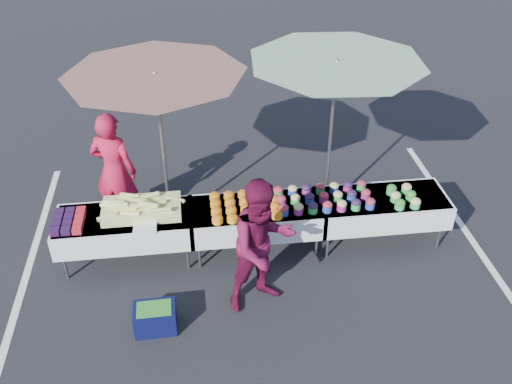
{
  "coord_description": "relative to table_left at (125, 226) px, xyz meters",
  "views": [
    {
      "loc": [
        -0.79,
        -6.29,
        5.38
      ],
      "look_at": [
        0.0,
        0.0,
        1.0
      ],
      "focal_mm": 40.0,
      "sensor_mm": 36.0,
      "label": 1
    }
  ],
  "objects": [
    {
      "name": "ground",
      "position": [
        1.8,
        0.0,
        -0.58
      ],
      "size": [
        80.0,
        80.0,
        0.0
      ],
      "primitive_type": "plane",
      "color": "black"
    },
    {
      "name": "stripe_left",
      "position": [
        -1.4,
        0.0,
        -0.58
      ],
      "size": [
        0.1,
        5.0,
        0.0
      ],
      "primitive_type": "cube",
      "color": "silver",
      "rests_on": "ground"
    },
    {
      "name": "stripe_right",
      "position": [
        5.0,
        0.0,
        -0.58
      ],
      "size": [
        0.1,
        5.0,
        0.0
      ],
      "primitive_type": "cube",
      "color": "silver",
      "rests_on": "ground"
    },
    {
      "name": "table_left",
      "position": [
        0.0,
        0.0,
        0.0
      ],
      "size": [
        1.86,
        0.81,
        0.75
      ],
      "color": "white",
      "rests_on": "ground"
    },
    {
      "name": "table_center",
      "position": [
        1.8,
        0.0,
        0.0
      ],
      "size": [
        1.86,
        0.81,
        0.75
      ],
      "color": "white",
      "rests_on": "ground"
    },
    {
      "name": "table_right",
      "position": [
        3.6,
        0.0,
        0.0
      ],
      "size": [
        1.86,
        0.81,
        0.75
      ],
      "color": "white",
      "rests_on": "ground"
    },
    {
      "name": "berry_punnets",
      "position": [
        -0.71,
        -0.06,
        0.21
      ],
      "size": [
        0.4,
        0.54,
        0.08
      ],
      "color": "black",
      "rests_on": "table_left"
    },
    {
      "name": "corn_pile",
      "position": [
        0.24,
        0.04,
        0.26
      ],
      "size": [
        1.16,
        0.57,
        0.26
      ],
      "color": "#C0C766",
      "rests_on": "table_left"
    },
    {
      "name": "plastic_bags",
      "position": [
        0.3,
        -0.3,
        0.19
      ],
      "size": [
        0.3,
        0.25,
        0.05
      ],
      "primitive_type": "cube",
      "color": "white",
      "rests_on": "table_left"
    },
    {
      "name": "carrot_bowls",
      "position": [
        1.65,
        -0.01,
        0.22
      ],
      "size": [
        0.95,
        0.69,
        0.11
      ],
      "color": "#FF9F1C",
      "rests_on": "table_center"
    },
    {
      "name": "potato_cups",
      "position": [
        2.75,
        0.0,
        0.25
      ],
      "size": [
        1.34,
        0.58,
        0.16
      ],
      "color": "#2640B2",
      "rests_on": "table_right"
    },
    {
      "name": "bean_baskets",
      "position": [
        3.86,
        -0.1,
        0.24
      ],
      "size": [
        0.36,
        0.5,
        0.15
      ],
      "color": "green",
      "rests_on": "table_right"
    },
    {
      "name": "vendor",
      "position": [
        -0.17,
        0.9,
        0.34
      ],
      "size": [
        0.78,
        0.64,
        1.85
      ],
      "primitive_type": "imported",
      "rotation": [
        0.0,
        0.0,
        2.8
      ],
      "color": "#BB153A",
      "rests_on": "ground"
    },
    {
      "name": "customer",
      "position": [
        1.75,
        -1.02,
        0.33
      ],
      "size": [
        1.08,
        0.96,
        1.83
      ],
      "primitive_type": "imported",
      "rotation": [
        0.0,
        0.0,
        0.37
      ],
      "color": "maroon",
      "rests_on": "ground"
    },
    {
      "name": "umbrella_left",
      "position": [
        0.57,
        0.75,
        1.67
      ],
      "size": [
        2.53,
        2.53,
        2.49
      ],
      "rotation": [
        0.0,
        0.0,
        0.04
      ],
      "color": "black",
      "rests_on": "ground"
    },
    {
      "name": "umbrella_right",
      "position": [
        2.99,
        0.8,
        1.7
      ],
      "size": [
        3.11,
        3.11,
        2.52
      ],
      "rotation": [
        0.0,
        0.0,
        0.32
      ],
      "color": "black",
      "rests_on": "ground"
    },
    {
      "name": "storage_bin",
      "position": [
        0.39,
        -1.33,
        -0.41
      ],
      "size": [
        0.51,
        0.38,
        0.33
      ],
      "rotation": [
        0.0,
        0.0,
        0.02
      ],
      "color": "#0B0F39",
      "rests_on": "ground"
    }
  ]
}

